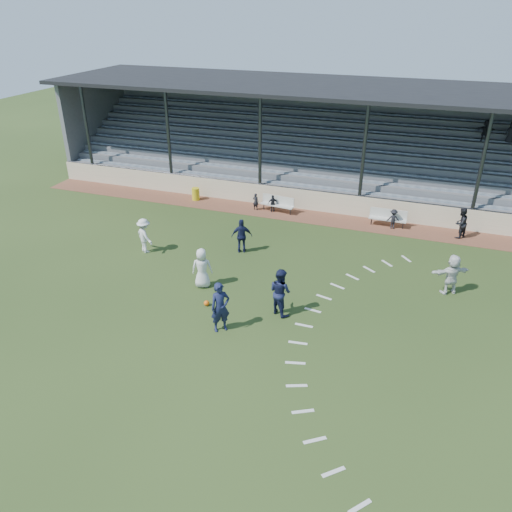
{
  "coord_description": "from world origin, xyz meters",
  "views": [
    {
      "loc": [
        6.4,
        -15.51,
        11.24
      ],
      "look_at": [
        0.0,
        2.5,
        1.3
      ],
      "focal_mm": 35.0,
      "sensor_mm": 36.0,
      "label": 1
    }
  ],
  "objects": [
    {
      "name": "player_navy_lead",
      "position": [
        -0.06,
        -1.31,
        1.01
      ],
      "size": [
        0.87,
        0.84,
        2.01
      ],
      "primitive_type": "imported",
      "rotation": [
        0.0,
        0.0,
        0.71
      ],
      "color": "#161B3D",
      "rests_on": "ground"
    },
    {
      "name": "sub_right",
      "position": [
        5.08,
        10.42,
        0.57
      ],
      "size": [
        0.78,
        0.55,
        1.1
      ],
      "primitive_type": "imported",
      "rotation": [
        0.0,
        0.0,
        3.36
      ],
      "color": "black",
      "rests_on": "cinder_track"
    },
    {
      "name": "grandstand",
      "position": [
        0.01,
        16.26,
        2.2
      ],
      "size": [
        34.6,
        9.0,
        6.61
      ],
      "color": "slate",
      "rests_on": "ground"
    },
    {
      "name": "player_navy_wing",
      "position": [
        -1.64,
        5.05,
        0.87
      ],
      "size": [
        1.1,
        0.77,
        1.74
      ],
      "primitive_type": "imported",
      "rotation": [
        0.0,
        0.0,
        3.53
      ],
      "color": "#161B3D",
      "rests_on": "ground"
    },
    {
      "name": "official",
      "position": [
        8.47,
        10.39,
        0.84
      ],
      "size": [
        0.97,
        1.01,
        1.64
      ],
      "primitive_type": "imported",
      "rotation": [
        0.0,
        0.0,
        4.1
      ],
      "color": "black",
      "rests_on": "cinder_track"
    },
    {
      "name": "trash_bin",
      "position": [
        -6.9,
        10.74,
        0.4
      ],
      "size": [
        0.47,
        0.47,
        0.75
      ],
      "primitive_type": "cylinder",
      "color": "gold",
      "rests_on": "cinder_track"
    },
    {
      "name": "player_white_wing",
      "position": [
        -6.14,
        3.47,
        0.88
      ],
      "size": [
        1.31,
        1.13,
        1.75
      ],
      "primitive_type": "imported",
      "rotation": [
        0.0,
        0.0,
        2.62
      ],
      "color": "silver",
      "rests_on": "ground"
    },
    {
      "name": "retaining_wall",
      "position": [
        0.0,
        11.55,
        0.6
      ],
      "size": [
        34.0,
        0.18,
        1.2
      ],
      "primitive_type": "cube",
      "color": "beige",
      "rests_on": "ground"
    },
    {
      "name": "player_white_back",
      "position": [
        8.06,
        4.41,
        0.9
      ],
      "size": [
        1.72,
        1.28,
        1.8
      ],
      "primitive_type": "imported",
      "rotation": [
        0.0,
        0.0,
        3.65
      ],
      "color": "silver",
      "rests_on": "ground"
    },
    {
      "name": "cinder_track",
      "position": [
        0.0,
        10.5,
        0.01
      ],
      "size": [
        34.0,
        2.0,
        0.02
      ],
      "primitive_type": "cube",
      "color": "brown",
      "rests_on": "ground"
    },
    {
      "name": "bench_right",
      "position": [
        4.78,
        10.67,
        0.58
      ],
      "size": [
        2.0,
        0.47,
        0.95
      ],
      "rotation": [
        0.0,
        0.0,
        -0.01
      ],
      "color": "beige",
      "rests_on": "cinder_track"
    },
    {
      "name": "player_white_lead",
      "position": [
        -2.07,
        1.39,
        0.9
      ],
      "size": [
        1.02,
        0.84,
        1.8
      ],
      "primitive_type": "imported",
      "rotation": [
        0.0,
        0.0,
        3.49
      ],
      "color": "silver",
      "rests_on": "ground"
    },
    {
      "name": "bench_left",
      "position": [
        -1.54,
        10.61,
        0.58
      ],
      "size": [
        2.03,
        0.71,
        0.95
      ],
      "rotation": [
        0.0,
        0.0,
        -0.13
      ],
      "color": "beige",
      "rests_on": "cinder_track"
    },
    {
      "name": "penalty_arc",
      "position": [
        4.12,
        0.0,
        0.01
      ],
      "size": [
        3.89,
        14.63,
        0.01
      ],
      "color": "silver",
      "rests_on": "ground"
    },
    {
      "name": "football",
      "position": [
        -1.27,
        0.03,
        0.11
      ],
      "size": [
        0.23,
        0.23,
        0.23
      ],
      "primitive_type": "sphere",
      "color": "#EE5E0E",
      "rests_on": "ground"
    },
    {
      "name": "player_navy_mid",
      "position": [
        1.71,
        0.53,
        0.99
      ],
      "size": [
        1.2,
        1.12,
        1.98
      ],
      "primitive_type": "imported",
      "rotation": [
        0.0,
        0.0,
        2.64
      ],
      "color": "#161B3D",
      "rests_on": "ground"
    },
    {
      "name": "sub_left_far",
      "position": [
        -1.79,
        10.48,
        0.53
      ],
      "size": [
        0.65,
        0.47,
        1.03
      ],
      "primitive_type": "imported",
      "rotation": [
        0.0,
        0.0,
        3.55
      ],
      "color": "black",
      "rests_on": "cinder_track"
    },
    {
      "name": "ground",
      "position": [
        0.0,
        0.0,
        0.0
      ],
      "size": [
        90.0,
        90.0,
        0.0
      ],
      "primitive_type": "plane",
      "color": "#283B18",
      "rests_on": "ground"
    },
    {
      "name": "sub_left_near",
      "position": [
        -2.85,
        10.46,
        0.53
      ],
      "size": [
        0.41,
        0.3,
        1.02
      ],
      "primitive_type": "imported",
      "rotation": [
        0.0,
        0.0,
        2.97
      ],
      "color": "black",
      "rests_on": "cinder_track"
    }
  ]
}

